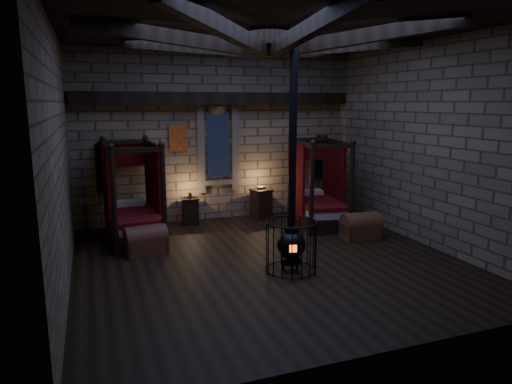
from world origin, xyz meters
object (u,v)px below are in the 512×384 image
object	(u,v)px
bed_left	(133,216)
trunk_left	(146,241)
bed_right	(317,203)
trunk_right	(361,227)
stove	(291,240)

from	to	relation	value
bed_left	trunk_left	distance (m)	1.14
bed_right	bed_left	bearing A→B (deg)	-173.08
trunk_right	stove	bearing A→B (deg)	-146.40
bed_right	trunk_left	world-z (taller)	bed_right
bed_right	trunk_left	bearing A→B (deg)	-158.56
bed_right	stove	xyz separation A→B (m)	(-1.96, -2.79, 0.07)
trunk_right	bed_right	bearing A→B (deg)	105.30
bed_left	trunk_right	size ratio (longest dim) A/B	2.46
stove	bed_left	bearing A→B (deg)	145.54
trunk_left	bed_right	bearing A→B (deg)	2.50
trunk_right	stove	size ratio (longest dim) A/B	0.21
bed_right	trunk_left	xyz separation A→B (m)	(-4.27, -0.91, -0.25)
stove	trunk_left	bearing A→B (deg)	157.17
bed_right	trunk_left	distance (m)	4.37
bed_right	stove	bearing A→B (deg)	-115.69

